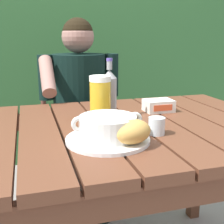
% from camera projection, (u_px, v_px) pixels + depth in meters
% --- Properties ---
extents(dining_table, '(1.33, 0.88, 0.78)m').
position_uv_depth(dining_table, '(118.00, 148.00, 1.17)').
color(dining_table, brown).
rests_on(dining_table, ground_plane).
extents(hedge_backdrop, '(3.49, 0.99, 2.65)m').
position_uv_depth(hedge_backdrop, '(74.00, 18.00, 2.78)').
color(hedge_backdrop, '#305F30').
rests_on(hedge_backdrop, ground_plane).
extents(chair_near_diner, '(0.44, 0.42, 0.90)m').
position_uv_depth(chair_near_diner, '(77.00, 134.00, 2.03)').
color(chair_near_diner, brown).
rests_on(chair_near_diner, ground_plane).
extents(person_eating, '(0.48, 0.47, 1.22)m').
position_uv_depth(person_eating, '(80.00, 103.00, 1.78)').
color(person_eating, black).
rests_on(person_eating, ground_plane).
extents(serving_plate, '(0.28, 0.28, 0.01)m').
position_uv_depth(serving_plate, '(108.00, 139.00, 0.96)').
color(serving_plate, white).
rests_on(serving_plate, dining_table).
extents(soup_bowl, '(0.24, 0.19, 0.08)m').
position_uv_depth(soup_bowl, '(108.00, 126.00, 0.95)').
color(soup_bowl, white).
rests_on(soup_bowl, serving_plate).
extents(bread_roll, '(0.15, 0.14, 0.07)m').
position_uv_depth(bread_roll, '(133.00, 132.00, 0.90)').
color(bread_roll, '#C39146').
rests_on(bread_roll, serving_plate).
extents(beer_glass, '(0.08, 0.08, 0.18)m').
position_uv_depth(beer_glass, '(100.00, 99.00, 1.16)').
color(beer_glass, gold).
rests_on(beer_glass, dining_table).
extents(beer_bottle, '(0.06, 0.06, 0.25)m').
position_uv_depth(beer_bottle, '(109.00, 93.00, 1.23)').
color(beer_bottle, gray).
rests_on(beer_bottle, dining_table).
extents(water_glass_small, '(0.06, 0.06, 0.06)m').
position_uv_depth(water_glass_small, '(157.00, 126.00, 1.02)').
color(water_glass_small, silver).
rests_on(water_glass_small, dining_table).
extents(butter_tub, '(0.13, 0.10, 0.05)m').
position_uv_depth(butter_tub, '(158.00, 106.00, 1.34)').
color(butter_tub, white).
rests_on(butter_tub, dining_table).
extents(table_knife, '(0.14, 0.06, 0.01)m').
position_uv_depth(table_knife, '(139.00, 130.00, 1.07)').
color(table_knife, silver).
rests_on(table_knife, dining_table).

